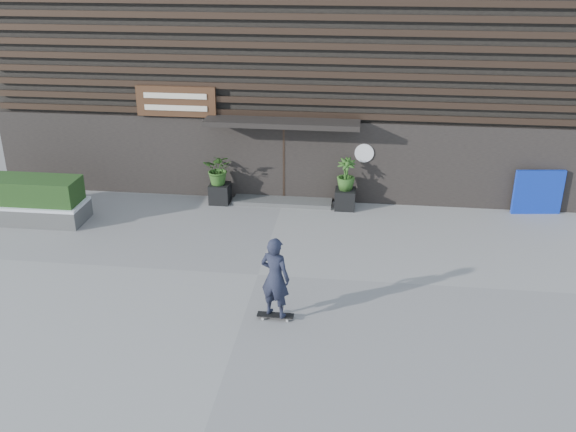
# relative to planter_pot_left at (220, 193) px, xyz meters

# --- Properties ---
(ground) EXTENTS (80.00, 80.00, 0.00)m
(ground) POSITION_rel_planter_pot_left_xyz_m (1.90, -4.40, -0.30)
(ground) COLOR gray
(ground) RESTS_ON ground
(entrance_step) EXTENTS (3.00, 0.80, 0.12)m
(entrance_step) POSITION_rel_planter_pot_left_xyz_m (1.90, 0.20, -0.24)
(entrance_step) COLOR #494947
(entrance_step) RESTS_ON ground
(planter_pot_left) EXTENTS (0.60, 0.60, 0.60)m
(planter_pot_left) POSITION_rel_planter_pot_left_xyz_m (0.00, 0.00, 0.00)
(planter_pot_left) COLOR black
(planter_pot_left) RESTS_ON ground
(bamboo_left) EXTENTS (0.86, 0.75, 0.96)m
(bamboo_left) POSITION_rel_planter_pot_left_xyz_m (0.00, 0.00, 0.78)
(bamboo_left) COLOR #2D591E
(bamboo_left) RESTS_ON planter_pot_left
(planter_pot_right) EXTENTS (0.60, 0.60, 0.60)m
(planter_pot_right) POSITION_rel_planter_pot_left_xyz_m (3.80, 0.00, 0.00)
(planter_pot_right) COLOR black
(planter_pot_right) RESTS_ON ground
(bamboo_right) EXTENTS (0.54, 0.54, 0.96)m
(bamboo_right) POSITION_rel_planter_pot_left_xyz_m (3.80, 0.00, 0.78)
(bamboo_right) COLOR #2D591E
(bamboo_right) RESTS_ON planter_pot_right
(raised_bed) EXTENTS (3.50, 1.20, 0.50)m
(raised_bed) POSITION_rel_planter_pot_left_xyz_m (-5.24, -1.96, -0.05)
(raised_bed) COLOR #494946
(raised_bed) RESTS_ON ground
(snow_layer) EXTENTS (3.50, 1.20, 0.08)m
(snow_layer) POSITION_rel_planter_pot_left_xyz_m (-5.24, -1.96, 0.24)
(snow_layer) COLOR white
(snow_layer) RESTS_ON raised_bed
(hedge) EXTENTS (3.30, 1.00, 0.70)m
(hedge) POSITION_rel_planter_pot_left_xyz_m (-5.24, -1.96, 0.63)
(hedge) COLOR #1C3A15
(hedge) RESTS_ON snow_layer
(blue_tarp) EXTENTS (1.42, 0.30, 1.33)m
(blue_tarp) POSITION_rel_planter_pot_left_xyz_m (9.36, 0.30, 0.37)
(blue_tarp) COLOR #0C28A7
(blue_tarp) RESTS_ON ground
(building) EXTENTS (18.00, 11.00, 8.00)m
(building) POSITION_rel_planter_pot_left_xyz_m (1.90, 5.56, 3.69)
(building) COLOR black
(building) RESTS_ON ground
(skateboarder) EXTENTS (0.78, 0.64, 1.88)m
(skateboarder) POSITION_rel_planter_pot_left_xyz_m (2.58, -6.25, 0.68)
(skateboarder) COLOR black
(skateboarder) RESTS_ON ground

